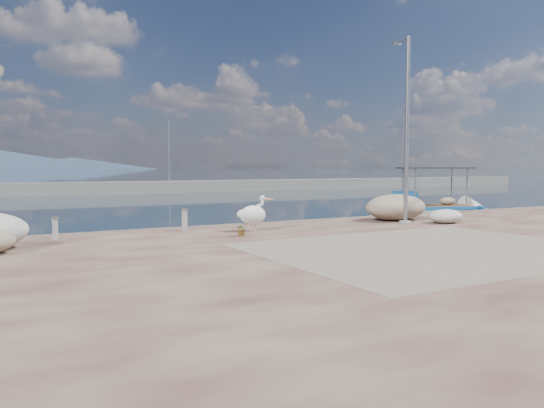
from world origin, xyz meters
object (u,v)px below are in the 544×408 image
Objects in this scene: pelican at (253,214)px; bollard_near at (185,219)px; lamp_post at (406,136)px; boat_right at (432,213)px.

pelican reaches higher than bollard_near.
lamp_post reaches higher than pelican.
pelican is at bearing -31.49° from bollard_near.
bollard_near is at bearing 163.51° from pelican.
boat_right is at bearing 37.08° from lamp_post.
pelican is (-12.88, -4.49, 0.83)m from boat_right.
bollard_near is at bearing -147.66° from boat_right.
bollard_near is at bearing 167.86° from lamp_post.
bollard_near is (-1.97, 1.21, -0.15)m from pelican.
lamp_post is at bearing -123.04° from boat_right.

